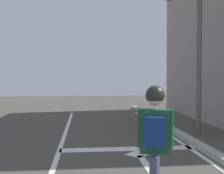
% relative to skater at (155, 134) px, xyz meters
% --- Properties ---
extents(stop_bar, '(3.49, 0.40, 0.01)m').
position_rel_skater_xyz_m(stop_bar, '(0.24, 3.63, -1.12)').
color(stop_bar, silver).
rests_on(stop_bar, ground).
extents(lane_arrow_stem, '(0.16, 1.40, 0.01)m').
position_rel_skater_xyz_m(lane_arrow_stem, '(0.42, 2.29, -1.12)').
color(lane_arrow_stem, silver).
rests_on(lane_arrow_stem, ground).
extents(lane_arrow_head, '(0.71, 0.71, 0.01)m').
position_rel_skater_xyz_m(lane_arrow_head, '(0.42, 3.14, -1.12)').
color(lane_arrow_head, silver).
rests_on(lane_arrow_head, ground).
extents(skater, '(0.44, 0.61, 1.64)m').
position_rel_skater_xyz_m(skater, '(0.00, 0.00, 0.00)').
color(skater, '#464767').
rests_on(skater, skateboard).
extents(traffic_signal_mast, '(3.92, 0.34, 5.42)m').
position_rel_skater_xyz_m(traffic_signal_mast, '(1.64, 5.13, 2.72)').
color(traffic_signal_mast, '#515B54').
rests_on(traffic_signal_mast, ground).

